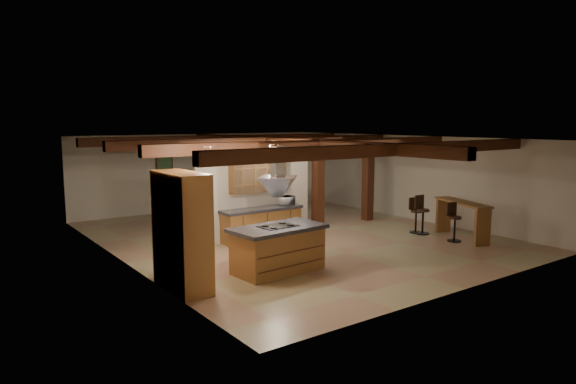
% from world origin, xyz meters
% --- Properties ---
extents(ground, '(12.00, 12.00, 0.00)m').
position_xyz_m(ground, '(0.00, 0.00, 0.00)').
color(ground, tan).
rests_on(ground, ground).
extents(room_walls, '(12.00, 12.00, 12.00)m').
position_xyz_m(room_walls, '(0.00, 0.00, 1.78)').
color(room_walls, beige).
rests_on(room_walls, ground).
extents(ceiling_beams, '(10.00, 12.00, 0.28)m').
position_xyz_m(ceiling_beams, '(0.00, 0.00, 2.76)').
color(ceiling_beams, '#3A1B0E').
rests_on(ceiling_beams, room_walls).
extents(timber_posts, '(2.50, 0.30, 2.90)m').
position_xyz_m(timber_posts, '(2.50, 0.50, 1.76)').
color(timber_posts, '#3A1B0E').
rests_on(timber_posts, ground).
extents(partition_wall, '(3.80, 0.18, 2.20)m').
position_xyz_m(partition_wall, '(-1.00, 0.50, 1.10)').
color(partition_wall, beige).
rests_on(partition_wall, ground).
extents(pantry_cabinet, '(0.67, 1.60, 2.40)m').
position_xyz_m(pantry_cabinet, '(-4.67, -2.60, 1.20)').
color(pantry_cabinet, olive).
rests_on(pantry_cabinet, ground).
extents(back_counter, '(2.50, 0.66, 0.94)m').
position_xyz_m(back_counter, '(-1.00, 0.11, 0.48)').
color(back_counter, olive).
rests_on(back_counter, ground).
extents(upper_display_cabinet, '(1.80, 0.36, 0.95)m').
position_xyz_m(upper_display_cabinet, '(-1.00, 0.31, 1.85)').
color(upper_display_cabinet, olive).
rests_on(upper_display_cabinet, partition_wall).
extents(range_hood, '(1.10, 1.10, 1.40)m').
position_xyz_m(range_hood, '(-2.40, -2.73, 1.78)').
color(range_hood, silver).
rests_on(range_hood, room_walls).
extents(back_windows, '(2.70, 0.07, 1.70)m').
position_xyz_m(back_windows, '(2.80, 5.93, 1.50)').
color(back_windows, '#3A1B0E').
rests_on(back_windows, room_walls).
extents(framed_art, '(0.65, 0.05, 0.85)m').
position_xyz_m(framed_art, '(-1.50, 5.94, 1.70)').
color(framed_art, '#3A1B0E').
rests_on(framed_art, room_walls).
extents(recessed_cans, '(3.16, 2.46, 0.03)m').
position_xyz_m(recessed_cans, '(-2.53, -1.93, 2.87)').
color(recessed_cans, silver).
rests_on(recessed_cans, room_walls).
extents(kitchen_island, '(2.21, 1.28, 1.06)m').
position_xyz_m(kitchen_island, '(-2.40, -2.73, 0.53)').
color(kitchen_island, olive).
rests_on(kitchen_island, ground).
extents(dining_table, '(2.12, 1.65, 0.66)m').
position_xyz_m(dining_table, '(0.12, 2.95, 0.33)').
color(dining_table, '#3B190E').
rests_on(dining_table, ground).
extents(sofa, '(2.08, 1.02, 0.58)m').
position_xyz_m(sofa, '(3.11, 5.31, 0.29)').
color(sofa, black).
rests_on(sofa, ground).
extents(microwave, '(0.54, 0.47, 0.25)m').
position_xyz_m(microwave, '(-0.10, 0.11, 1.07)').
color(microwave, '#BBBBC0').
rests_on(microwave, back_counter).
extents(bar_counter, '(1.19, 2.14, 1.10)m').
position_xyz_m(bar_counter, '(3.80, -3.16, 0.74)').
color(bar_counter, olive).
rests_on(bar_counter, ground).
extents(side_table, '(0.56, 0.56, 0.62)m').
position_xyz_m(side_table, '(4.17, 5.39, 0.31)').
color(side_table, '#3A1B0E').
rests_on(side_table, ground).
extents(table_lamp, '(0.27, 0.27, 0.31)m').
position_xyz_m(table_lamp, '(4.17, 5.39, 0.84)').
color(table_lamp, black).
rests_on(table_lamp, side_table).
extents(bar_stool_a, '(0.40, 0.41, 1.10)m').
position_xyz_m(bar_stool_a, '(3.34, -3.23, 0.56)').
color(bar_stool_a, black).
rests_on(bar_stool_a, ground).
extents(bar_stool_b, '(0.39, 0.40, 1.07)m').
position_xyz_m(bar_stool_b, '(3.35, -1.83, 0.54)').
color(bar_stool_b, black).
rests_on(bar_stool_b, ground).
extents(bar_stool_c, '(0.41, 0.42, 1.17)m').
position_xyz_m(bar_stool_c, '(3.37, -2.06, 0.59)').
color(bar_stool_c, black).
rests_on(bar_stool_c, ground).
extents(dining_chairs, '(2.21, 2.21, 1.17)m').
position_xyz_m(dining_chairs, '(0.12, 2.95, 0.59)').
color(dining_chairs, '#3A1B0E').
rests_on(dining_chairs, ground).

